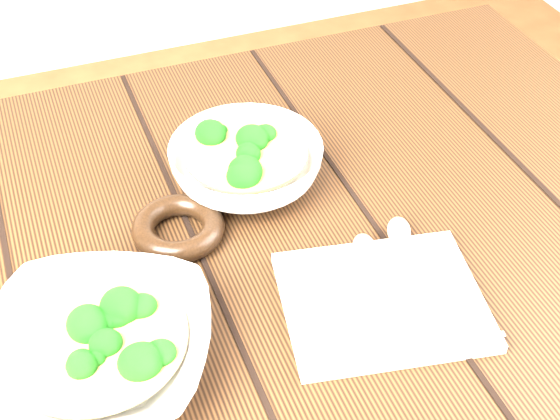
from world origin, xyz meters
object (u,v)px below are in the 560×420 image
at_px(table, 224,322).
at_px(napkin, 382,301).
at_px(soup_bowl_back, 246,164).
at_px(trivet, 178,228).
at_px(soup_bowl_front, 98,348).

height_order(table, napkin, napkin).
bearing_deg(table, soup_bowl_back, 55.75).
height_order(table, soup_bowl_back, soup_bowl_back).
relative_size(table, soup_bowl_back, 6.48).
height_order(soup_bowl_back, napkin, soup_bowl_back).
xyz_separation_m(soup_bowl_back, trivet, (-0.10, -0.06, -0.02)).
distance_m(table, soup_bowl_back, 0.19).
xyz_separation_m(soup_bowl_back, napkin, (0.07, -0.23, -0.03)).
distance_m(soup_bowl_back, trivet, 0.12).
distance_m(soup_bowl_front, trivet, 0.19).
xyz_separation_m(table, soup_bowl_back, (0.07, 0.10, 0.15)).
xyz_separation_m(table, napkin, (0.13, -0.13, 0.13)).
bearing_deg(trivet, soup_bowl_back, 30.47).
bearing_deg(table, soup_bowl_front, -144.10).
height_order(table, soup_bowl_front, soup_bowl_front).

